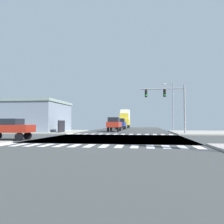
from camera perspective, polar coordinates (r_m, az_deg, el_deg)
ground at (r=22.36m, az=0.60°, el=-6.65°), size 90.00×90.00×0.05m
sidewalk_corner_ne at (r=35.65m, az=24.52°, el=-4.72°), size 12.00×12.00×0.14m
sidewalk_corner_nw at (r=37.64m, az=-17.07°, el=-4.71°), size 12.00×12.00×0.14m
crosswalk_near at (r=15.22m, az=-3.85°, el=-8.48°), size 13.50×2.00×0.01m
crosswalk_far at (r=29.63m, az=1.90°, el=-5.57°), size 13.50×2.00×0.01m
traffic_signal_mast at (r=30.17m, az=13.67°, el=3.32°), size 5.62×0.55×6.29m
street_lamp at (r=40.52m, az=14.71°, el=2.32°), size 1.78×0.32×8.29m
bank_building at (r=39.97m, az=-21.99°, el=-1.05°), size 15.75×10.34×4.94m
sedan_nearside_1 at (r=22.06m, az=-24.60°, el=-3.51°), size 4.30×1.80×1.88m
pickup_farside_1 at (r=38.01m, az=0.56°, el=-2.96°), size 2.00×5.10×2.35m
pickup_crossing_2 at (r=49.09m, az=2.21°, el=-2.85°), size 2.00×5.10×2.35m
box_truck_queued_1 at (r=60.22m, az=3.25°, el=-1.57°), size 2.40×7.20×4.85m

